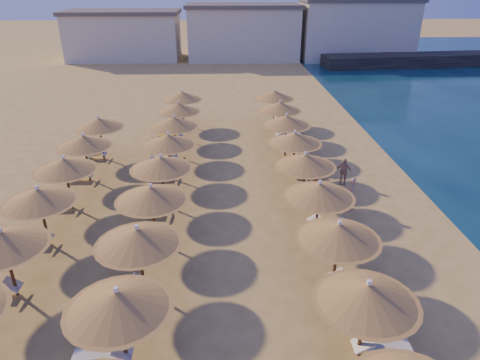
{
  "coord_description": "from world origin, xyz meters",
  "views": [
    {
      "loc": [
        -0.83,
        -15.4,
        10.52
      ],
      "look_at": [
        0.01,
        4.0,
        1.3
      ],
      "focal_mm": 32.0,
      "sensor_mm": 36.0,
      "label": 1
    }
  ],
  "objects_px": {
    "beachgoer_a": "(351,194)",
    "beachgoer_c": "(343,171)",
    "jetty": "(435,59)",
    "beachgoer_b": "(312,182)",
    "parasol_row_east": "(312,175)",
    "parasol_row_west": "(157,178)"
  },
  "relations": [
    {
      "from": "beachgoer_a",
      "to": "beachgoer_c",
      "type": "distance_m",
      "value": 2.98
    },
    {
      "from": "jetty",
      "to": "beachgoer_c",
      "type": "height_order",
      "value": "beachgoer_c"
    },
    {
      "from": "beachgoer_a",
      "to": "beachgoer_c",
      "type": "xyz_separation_m",
      "value": [
        0.44,
        2.95,
        -0.11
      ]
    },
    {
      "from": "parasol_row_west",
      "to": "beachgoer_c",
      "type": "distance_m",
      "value": 10.53
    },
    {
      "from": "parasol_row_west",
      "to": "beachgoer_a",
      "type": "relative_size",
      "value": 18.49
    },
    {
      "from": "jetty",
      "to": "beachgoer_a",
      "type": "xyz_separation_m",
      "value": [
        -21.93,
        -38.06,
        0.13
      ]
    },
    {
      "from": "beachgoer_a",
      "to": "jetty",
      "type": "bearing_deg",
      "value": 161.65
    },
    {
      "from": "beachgoer_b",
      "to": "jetty",
      "type": "bearing_deg",
      "value": 133.13
    },
    {
      "from": "parasol_row_east",
      "to": "beachgoer_b",
      "type": "relative_size",
      "value": 17.43
    },
    {
      "from": "beachgoer_a",
      "to": "beachgoer_c",
      "type": "relative_size",
      "value": 1.14
    },
    {
      "from": "parasol_row_east",
      "to": "beachgoer_a",
      "type": "distance_m",
      "value": 2.78
    },
    {
      "from": "parasol_row_west",
      "to": "beachgoer_b",
      "type": "xyz_separation_m",
      "value": [
        7.61,
        2.15,
        -1.41
      ]
    },
    {
      "from": "beachgoer_a",
      "to": "beachgoer_b",
      "type": "relative_size",
      "value": 0.94
    },
    {
      "from": "jetty",
      "to": "beachgoer_c",
      "type": "bearing_deg",
      "value": -127.04
    },
    {
      "from": "beachgoer_a",
      "to": "beachgoer_b",
      "type": "height_order",
      "value": "beachgoer_b"
    },
    {
      "from": "beachgoer_c",
      "to": "beachgoer_b",
      "type": "bearing_deg",
      "value": -121.74
    },
    {
      "from": "parasol_row_west",
      "to": "jetty",
      "type": "bearing_deg",
      "value": 51.3
    },
    {
      "from": "parasol_row_east",
      "to": "jetty",
      "type": "bearing_deg",
      "value": 58.2
    },
    {
      "from": "beachgoer_a",
      "to": "beachgoer_b",
      "type": "xyz_separation_m",
      "value": [
        -1.65,
        1.29,
        0.05
      ]
    },
    {
      "from": "parasol_row_east",
      "to": "beachgoer_a",
      "type": "bearing_deg",
      "value": 21.31
    },
    {
      "from": "jetty",
      "to": "beachgoer_a",
      "type": "bearing_deg",
      "value": -125.52
    },
    {
      "from": "parasol_row_west",
      "to": "beachgoer_c",
      "type": "xyz_separation_m",
      "value": [
        9.7,
        3.81,
        -1.57
      ]
    }
  ]
}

